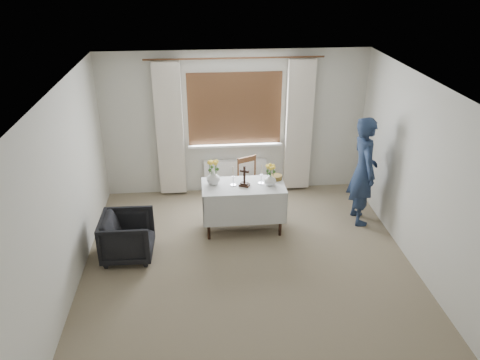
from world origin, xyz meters
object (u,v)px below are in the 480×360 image
wooden_chair (251,182)px  flower_vase_left (213,177)px  armchair (128,237)px  flower_vase_right (270,179)px  person (363,171)px  altar_table (243,207)px  wooden_cross (244,176)px

wooden_chair → flower_vase_left: bearing=-157.0°
armchair → flower_vase_right: size_ratio=3.82×
armchair → person: bearing=-78.1°
altar_table → flower_vase_right: (0.40, -0.03, 0.47)m
armchair → person: size_ratio=0.41×
wooden_chair → flower_vase_right: size_ratio=4.47×
armchair → person: 3.65m
wooden_cross → altar_table: bearing=138.4°
armchair → wooden_cross: (1.69, 0.55, 0.60)m
armchair → flower_vase_left: size_ratio=3.30×
person → flower_vase_left: 2.31m
wooden_chair → flower_vase_right: bearing=-100.6°
altar_table → flower_vase_right: 0.62m
person → flower_vase_right: bearing=95.4°
wooden_chair → person: bearing=-45.5°
flower_vase_left → flower_vase_right: 0.85m
wooden_chair → armchair: size_ratio=1.17×
flower_vase_right → armchair: bearing=-165.2°
wooden_cross → armchair: bearing=-137.0°
person → flower_vase_left: person is taller
altar_table → armchair: (-1.68, -0.58, -0.06)m
altar_table → flower_vase_left: size_ratio=5.76×
armchair → wooden_chair: bearing=-53.5°
wooden_chair → flower_vase_left: size_ratio=3.85×
wooden_chair → wooden_cross: 0.97m
armchair → person: (3.54, 0.69, 0.54)m
person → wooden_cross: size_ratio=5.43×
wooden_cross → flower_vase_right: wooden_cross is taller
altar_table → wooden_cross: size_ratio=3.89×
person → flower_vase_right: 1.47m
wooden_chair → flower_vase_left: flower_vase_left is taller
altar_table → wooden_cross: (0.01, -0.03, 0.54)m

